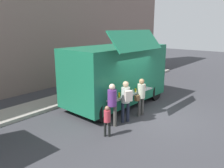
{
  "coord_description": "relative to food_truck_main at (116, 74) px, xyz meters",
  "views": [
    {
      "loc": [
        -8.52,
        -4.71,
        3.91
      ],
      "look_at": [
        -0.65,
        1.8,
        1.3
      ],
      "focal_mm": 36.25,
      "sensor_mm": 36.0,
      "label": 1
    }
  ],
  "objects": [
    {
      "name": "child_near_queue",
      "position": [
        -2.97,
        -1.94,
        -0.92
      ],
      "size": [
        0.24,
        0.24,
        1.18
      ],
      "rotation": [
        0.0,
        0.0,
        0.58
      ],
      "color": "black",
      "rests_on": "ground"
    },
    {
      "name": "customer_mid_with_backpack",
      "position": [
        -1.52,
        -1.71,
        -0.54
      ],
      "size": [
        0.49,
        0.57,
        1.76
      ],
      "rotation": [
        0.0,
        0.0,
        1.04
      ],
      "color": "#1F2436",
      "rests_on": "ground"
    },
    {
      "name": "ground_plane",
      "position": [
        -0.16,
        -2.17,
        -1.62
      ],
      "size": [
        60.0,
        60.0,
        0.0
      ],
      "primitive_type": "plane",
      "color": "#38383D"
    },
    {
      "name": "curb_strip",
      "position": [
        -4.0,
        2.62,
        -1.55
      ],
      "size": [
        28.0,
        1.6,
        0.15
      ],
      "primitive_type": "cube",
      "color": "#9E998E",
      "rests_on": "ground"
    },
    {
      "name": "customer_front_ordering",
      "position": [
        -0.5,
        -1.79,
        -0.61
      ],
      "size": [
        0.56,
        0.35,
        1.7
      ],
      "rotation": [
        0.0,
        0.0,
        1.44
      ],
      "color": "#4A4845",
      "rests_on": "ground"
    },
    {
      "name": "food_truck_main",
      "position": [
        0.0,
        0.0,
        0.0
      ],
      "size": [
        5.5,
        3.34,
        3.76
      ],
      "rotation": [
        0.0,
        0.0,
        -0.04
      ],
      "color": "#1A6F4C",
      "rests_on": "ground"
    },
    {
      "name": "trash_bin",
      "position": [
        3.87,
        2.32,
        -1.1
      ],
      "size": [
        0.6,
        0.6,
        1.04
      ],
      "primitive_type": "cylinder",
      "color": "#305F37",
      "rests_on": "ground"
    },
    {
      "name": "customer_rear_waiting",
      "position": [
        -2.17,
        -1.51,
        -0.57
      ],
      "size": [
        0.36,
        0.36,
        1.76
      ],
      "rotation": [
        0.0,
        0.0,
        0.57
      ],
      "color": "#4A4843",
      "rests_on": "ground"
    }
  ]
}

